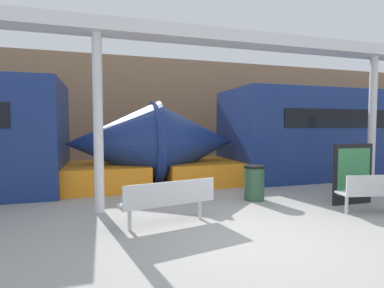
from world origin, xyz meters
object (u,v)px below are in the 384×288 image
train_left (366,135)px  support_column_near (98,124)px  trash_bin (254,183)px  support_column_far (372,125)px  bench_near (169,199)px  poster_board (353,174)px  bench_far (376,191)px

train_left → support_column_near: bearing=-164.8°
train_left → trash_bin: 7.04m
trash_bin → support_column_far: size_ratio=0.23×
bench_near → support_column_far: support_column_far is taller
support_column_near → trash_bin: bearing=0.3°
train_left → bench_near: bearing=-155.6°
poster_board → support_column_far: (1.64, 1.01, 1.16)m
trash_bin → support_column_near: (-3.69, -0.02, 1.44)m
support_column_far → bench_near: bearing=-168.2°
bench_near → trash_bin: (2.46, 1.30, -0.07)m
bench_far → support_column_far: (1.82, 1.81, 1.38)m
train_left → support_column_far: bearing=-135.0°
bench_far → support_column_far: 2.91m
bench_near → support_column_far: 6.40m
bench_far → trash_bin: trash_bin is taller
bench_far → trash_bin: 2.60m
train_left → poster_board: bearing=-139.5°
trash_bin → poster_board: (2.02, -1.03, 0.29)m
train_left → support_column_near: support_column_near is taller
poster_board → train_left: bearing=40.5°
bench_near → support_column_far: bearing=0.1°
bench_far → bench_near: bearing=-175.6°
train_left → support_column_far: 3.89m
train_left → trash_bin: size_ratio=19.55×
bench_near → bench_far: (4.30, -0.53, -0.00)m
support_column_near → bench_near: bearing=-46.1°
trash_bin → support_column_far: 3.94m
bench_near → support_column_far: (6.12, 1.28, 1.38)m
support_column_near → support_column_far: bearing=0.0°
poster_board → support_column_near: size_ratio=0.38×
support_column_far → train_left: bearing=45.0°
trash_bin → poster_board: poster_board is taller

